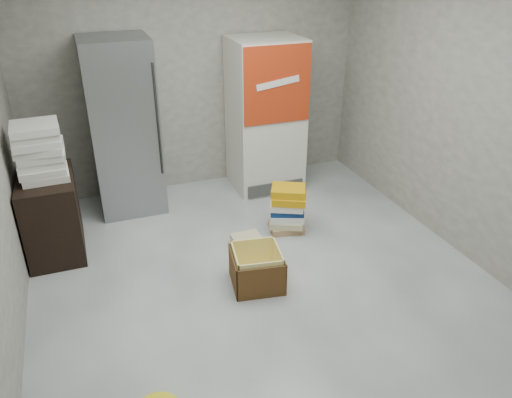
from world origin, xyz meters
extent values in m
plane|color=silver|center=(0.00, 0.00, 0.00)|extent=(5.00, 5.00, 0.00)
cube|color=#A8A297|center=(0.00, 2.50, 1.40)|extent=(4.00, 0.04, 2.80)
cube|color=#A8A297|center=(2.00, 0.00, 1.40)|extent=(0.04, 5.00, 2.80)
cube|color=#93959A|center=(-0.90, 2.13, 0.95)|extent=(0.70, 0.70, 1.90)
cylinder|color=#333333|center=(-0.58, 1.77, 1.10)|extent=(0.02, 0.02, 1.19)
cube|color=silver|center=(0.75, 2.13, 0.90)|extent=(0.80, 0.70, 1.80)
cube|color=#B62E11|center=(0.75, 1.77, 1.35)|extent=(0.78, 0.02, 0.85)
cube|color=white|center=(0.75, 1.75, 1.38)|extent=(0.50, 0.01, 0.14)
cube|color=#3F3F3F|center=(0.75, 1.77, 0.10)|extent=(0.70, 0.02, 0.15)
cube|color=black|center=(-1.73, 1.40, 0.40)|extent=(0.50, 0.80, 0.80)
cube|color=silver|center=(-1.71, 1.39, 0.83)|extent=(0.42, 0.42, 0.06)
cube|color=silver|center=(-1.73, 1.39, 0.90)|extent=(0.42, 0.42, 0.06)
cube|color=silver|center=(-1.72, 1.41, 0.96)|extent=(0.41, 0.41, 0.06)
cube|color=silver|center=(-1.71, 1.41, 1.03)|extent=(0.40, 0.40, 0.06)
cube|color=silver|center=(-1.72, 1.40, 1.09)|extent=(0.42, 0.42, 0.06)
cube|color=silver|center=(-1.73, 1.39, 1.16)|extent=(0.42, 0.42, 0.06)
cube|color=silver|center=(-1.73, 1.41, 1.22)|extent=(0.42, 0.42, 0.06)
cube|color=silver|center=(-1.72, 1.39, 1.29)|extent=(0.42, 0.42, 0.06)
cube|color=tan|center=(0.55, 0.98, 0.04)|extent=(0.38, 0.32, 0.07)
cube|color=#C7BE8B|center=(0.54, 0.97, 0.11)|extent=(0.42, 0.39, 0.07)
cube|color=white|center=(0.55, 0.98, 0.18)|extent=(0.41, 0.37, 0.07)
cube|color=navy|center=(0.55, 0.99, 0.25)|extent=(0.41, 0.37, 0.06)
cube|color=white|center=(0.55, 0.97, 0.31)|extent=(0.42, 0.39, 0.07)
cube|color=#CE930C|center=(0.56, 0.96, 0.39)|extent=(0.43, 0.39, 0.08)
cube|color=#CE930C|center=(0.56, 0.98, 0.47)|extent=(0.43, 0.39, 0.08)
cube|color=#C7BE8B|center=(0.04, 0.82, 0.02)|extent=(0.31, 0.26, 0.04)
cube|color=white|center=(0.05, 0.80, 0.07)|extent=(0.30, 0.24, 0.05)
cube|color=#C7BE8B|center=(0.04, 0.80, 0.11)|extent=(0.28, 0.22, 0.04)
cube|color=yellow|center=(-0.07, 0.20, 0.01)|extent=(0.47, 0.47, 0.01)
cube|color=brown|center=(-0.04, 0.41, 0.16)|extent=(0.43, 0.08, 0.31)
cube|color=brown|center=(-0.10, -0.01, 0.16)|extent=(0.43, 0.08, 0.31)
cube|color=brown|center=(-0.28, 0.23, 0.16)|extent=(0.08, 0.43, 0.31)
cube|color=brown|center=(0.14, 0.17, 0.16)|extent=(0.08, 0.43, 0.31)
cube|color=yellow|center=(-0.04, 0.39, 0.18)|extent=(0.40, 0.07, 0.35)
cube|color=yellow|center=(-0.10, 0.01, 0.18)|extent=(0.40, 0.07, 0.35)
cube|color=yellow|center=(-0.26, 0.23, 0.18)|extent=(0.07, 0.40, 0.35)
cube|color=yellow|center=(0.12, 0.17, 0.18)|extent=(0.07, 0.40, 0.35)
camera|label=1|loc=(-1.34, -3.21, 2.72)|focal=35.00mm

